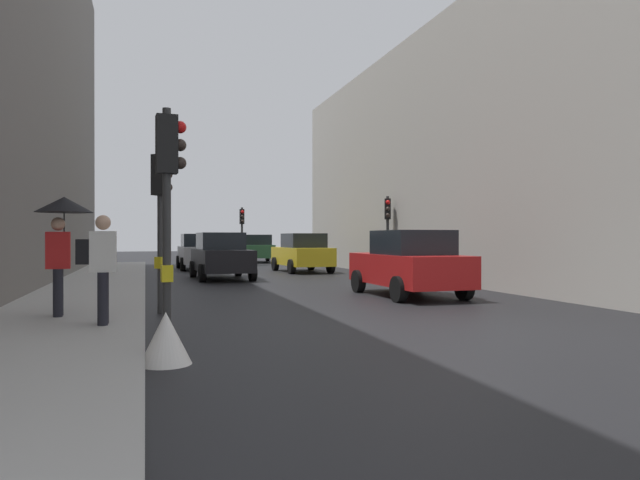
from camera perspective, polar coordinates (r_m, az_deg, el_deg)
ground_plane at (r=10.25m, az=11.77°, el=-8.55°), size 120.00×120.00×0.00m
sidewalk_kerb at (r=15.03m, az=-22.34°, el=-5.46°), size 2.81×40.00×0.16m
building_facade_right at (r=25.37m, az=21.77°, el=7.24°), size 12.00×27.85×9.34m
traffic_light_near_left at (r=8.59m, az=-14.81°, el=5.58°), size 0.44×0.26×3.43m
traffic_light_far_median at (r=32.62m, az=-7.75°, el=1.45°), size 0.24×0.43×3.28m
traffic_light_mid_street at (r=23.51m, az=6.73°, el=1.89°), size 0.33×0.45×3.26m
traffic_light_near_right at (r=12.29m, az=-15.48°, el=3.80°), size 0.43×0.39×3.38m
car_red_sedan at (r=15.52m, az=8.81°, el=-2.31°), size 2.04×4.21×1.76m
car_green_estate at (r=36.87m, az=-6.30°, el=-0.85°), size 2.22×4.30×1.76m
car_dark_suv at (r=22.10m, az=-9.78°, el=-1.56°), size 2.15×4.27×1.76m
car_silver_hatchback at (r=29.18m, az=-11.92°, el=-1.13°), size 2.08×4.23×1.76m
car_yellow_taxi at (r=26.26m, az=-1.77°, el=-1.28°), size 2.17×4.28×1.76m
pedestrian_with_umbrella at (r=11.27m, az=-24.22°, el=1.61°), size 1.00×1.00×2.14m
pedestrian_with_black_backpack at (r=9.93m, az=-21.00°, el=-2.11°), size 0.60×0.36×1.77m
warning_sign_triangle at (r=7.43m, az=-15.07°, el=-9.39°), size 0.64×0.64×0.65m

